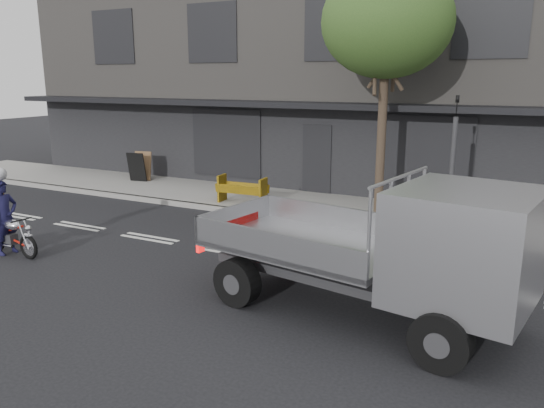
{
  "coord_description": "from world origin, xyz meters",
  "views": [
    {
      "loc": [
        6.04,
        -9.89,
        3.92
      ],
      "look_at": [
        0.77,
        0.5,
        1.12
      ],
      "focal_mm": 35.0,
      "sensor_mm": 36.0,
      "label": 1
    }
  ],
  "objects": [
    {
      "name": "rider",
      "position": [
        -4.51,
        -2.36,
        0.85
      ],
      "size": [
        0.45,
        0.64,
        1.7
      ],
      "primitive_type": "imported",
      "rotation": [
        0.0,
        0.0,
        1.51
      ],
      "color": "#151336",
      "rests_on": "ground"
    },
    {
      "name": "traffic_light_pole",
      "position": [
        4.2,
        3.35,
        1.65
      ],
      "size": [
        0.12,
        0.12,
        3.5
      ],
      "color": "#2D2D30",
      "rests_on": "ground"
    },
    {
      "name": "sandwich_board",
      "position": [
        -7.11,
        5.01,
        0.69
      ],
      "size": [
        0.74,
        0.56,
        1.08
      ],
      "primitive_type": null,
      "rotation": [
        0.0,
        0.0,
        0.16
      ],
      "color": "black",
      "rests_on": "sidewalk"
    },
    {
      "name": "flatbed_ute",
      "position": [
        4.73,
        -1.98,
        1.41
      ],
      "size": [
        5.62,
        2.98,
        2.47
      ],
      "rotation": [
        0.0,
        0.0,
        -0.16
      ],
      "color": "black",
      "rests_on": "ground"
    },
    {
      "name": "kerb",
      "position": [
        0.0,
        3.1,
        0.07
      ],
      "size": [
        32.0,
        0.2,
        0.15
      ],
      "primitive_type": "cube",
      "color": "gray",
      "rests_on": "ground"
    },
    {
      "name": "ground",
      "position": [
        0.0,
        0.0,
        0.0
      ],
      "size": [
        80.0,
        80.0,
        0.0
      ],
      "primitive_type": "plane",
      "color": "black",
      "rests_on": "ground"
    },
    {
      "name": "street_tree",
      "position": [
        2.2,
        4.2,
        5.28
      ],
      "size": [
        3.4,
        3.4,
        6.74
      ],
      "color": "#382B21",
      "rests_on": "ground"
    },
    {
      "name": "sidewalk",
      "position": [
        0.0,
        4.7,
        0.07
      ],
      "size": [
        32.0,
        3.2,
        0.15
      ],
      "primitive_type": "cube",
      "color": "gray",
      "rests_on": "ground"
    },
    {
      "name": "building_main",
      "position": [
        0.0,
        11.3,
        4.0
      ],
      "size": [
        26.0,
        10.0,
        8.0
      ],
      "primitive_type": "cube",
      "color": "slate",
      "rests_on": "ground"
    },
    {
      "name": "construction_barrier",
      "position": [
        -1.91,
        3.54,
        0.58
      ],
      "size": [
        1.59,
        0.71,
        0.87
      ],
      "primitive_type": null,
      "rotation": [
        0.0,
        0.0,
        0.06
      ],
      "color": "yellow",
      "rests_on": "sidewalk"
    },
    {
      "name": "motorcycle",
      "position": [
        -4.36,
        -2.36,
        0.46
      ],
      "size": [
        1.74,
        0.51,
        0.9
      ],
      "rotation": [
        0.0,
        0.0,
        -0.06
      ],
      "color": "black",
      "rests_on": "ground"
    }
  ]
}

